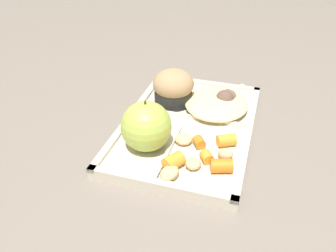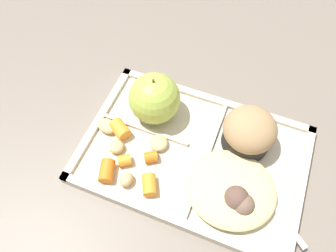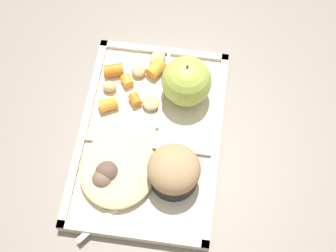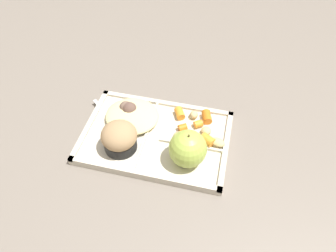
{
  "view_description": "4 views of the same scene",
  "coord_description": "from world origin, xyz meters",
  "px_view_note": "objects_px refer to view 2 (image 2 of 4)",
  "views": [
    {
      "loc": [
        -0.54,
        -0.13,
        0.38
      ],
      "look_at": [
        -0.04,
        0.03,
        0.03
      ],
      "focal_mm": 36.95,
      "sensor_mm": 36.0,
      "label": 1
    },
    {
      "loc": [
        0.05,
        -0.23,
        0.49
      ],
      "look_at": [
        -0.05,
        0.01,
        0.05
      ],
      "focal_mm": 34.62,
      "sensor_mm": 36.0,
      "label": 2
    },
    {
      "loc": [
        0.36,
        0.08,
        0.78
      ],
      "look_at": [
        -0.01,
        0.03,
        0.03
      ],
      "focal_mm": 53.16,
      "sensor_mm": 36.0,
      "label": 3
    },
    {
      "loc": [
        -0.14,
        0.47,
        0.63
      ],
      "look_at": [
        -0.03,
        -0.01,
        0.05
      ],
      "focal_mm": 33.79,
      "sensor_mm": 36.0,
      "label": 4
    }
  ],
  "objects_px": {
    "green_apple": "(154,98)",
    "bran_muffin": "(249,132)",
    "lunch_tray": "(193,155)",
    "plastic_fork": "(266,197)"
  },
  "relations": [
    {
      "from": "green_apple",
      "to": "bran_muffin",
      "type": "bearing_deg",
      "value": 0.0
    },
    {
      "from": "green_apple",
      "to": "bran_muffin",
      "type": "relative_size",
      "value": 1.09
    },
    {
      "from": "green_apple",
      "to": "plastic_fork",
      "type": "distance_m",
      "value": 0.24
    },
    {
      "from": "bran_muffin",
      "to": "lunch_tray",
      "type": "bearing_deg",
      "value": -145.19
    },
    {
      "from": "lunch_tray",
      "to": "plastic_fork",
      "type": "bearing_deg",
      "value": -12.53
    },
    {
      "from": "lunch_tray",
      "to": "green_apple",
      "type": "bearing_deg",
      "value": 150.17
    },
    {
      "from": "bran_muffin",
      "to": "plastic_fork",
      "type": "bearing_deg",
      "value": -55.29
    },
    {
      "from": "lunch_tray",
      "to": "bran_muffin",
      "type": "distance_m",
      "value": 0.1
    },
    {
      "from": "lunch_tray",
      "to": "bran_muffin",
      "type": "xyz_separation_m",
      "value": [
        0.07,
        0.05,
        0.04
      ]
    },
    {
      "from": "green_apple",
      "to": "bran_muffin",
      "type": "xyz_separation_m",
      "value": [
        0.16,
        0.0,
        -0.01
      ]
    }
  ]
}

